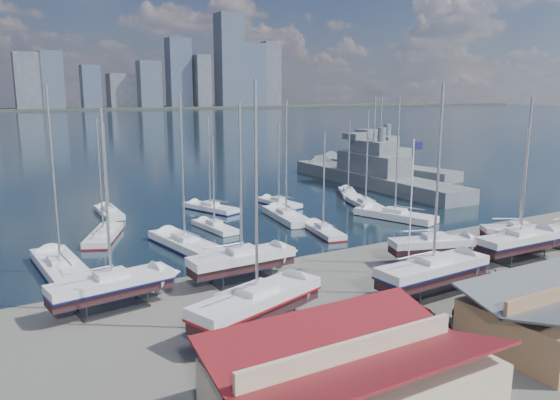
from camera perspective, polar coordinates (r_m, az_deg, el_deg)
ground at (r=53.39m, az=12.38°, el=-7.78°), size 1400.00×1400.00×0.00m
water at (r=349.10m, az=-24.63°, el=7.27°), size 1400.00×600.00×0.40m
far_shore at (r=608.15m, az=-27.18°, el=8.38°), size 1400.00×80.00×2.20m
shed_red at (r=30.50m, az=7.53°, el=-17.86°), size 14.70×9.45×4.51m
shed_grey at (r=43.07m, az=27.21°, el=-10.41°), size 12.60×8.40×4.17m
sailboat_cradle_0 at (r=45.76m, az=-17.18°, el=-8.51°), size 10.15×4.07×15.96m
sailboat_cradle_1 at (r=40.25m, az=-2.41°, el=-10.59°), size 11.62×6.52×17.95m
sailboat_cradle_2 at (r=50.23m, az=-4.02°, el=-6.24°), size 10.08×3.19×16.26m
sailboat_cradle_3 at (r=48.75m, az=15.68°, el=-7.09°), size 11.26×3.64×17.83m
sailboat_cradle_4 at (r=57.45m, az=15.84°, el=-4.49°), size 9.40×5.36×14.90m
sailboat_cradle_5 at (r=61.43m, az=23.77°, el=-3.94°), size 10.40×3.12×16.65m
sailboat_cradle_6 at (r=66.42m, az=23.68°, el=-3.01°), size 8.09×5.98×13.23m
sailboat_moored_0 at (r=57.06m, az=-21.91°, el=-6.78°), size 4.26×12.66×18.64m
sailboat_moored_1 at (r=68.06m, az=-17.93°, el=-3.69°), size 6.69×10.17×14.83m
sailboat_moored_2 at (r=81.01m, az=-17.44°, el=-1.33°), size 2.77×9.15×13.72m
sailboat_moored_3 at (r=62.03m, az=-9.89°, el=-4.72°), size 5.03×12.32×17.88m
sailboat_moored_4 at (r=69.60m, az=-6.86°, el=-2.88°), size 3.16×8.36×12.32m
sailboat_moored_5 at (r=80.88m, az=-7.29°, el=-0.94°), size 5.84×9.90×14.30m
sailboat_moored_6 at (r=67.46m, az=4.52°, el=-3.30°), size 4.08×9.06×13.09m
sailboat_moored_7 at (r=74.59m, az=0.64°, el=-1.86°), size 4.85×11.56×16.93m
sailboat_moored_8 at (r=84.15m, az=-0.13°, el=-0.38°), size 3.57×9.05×13.16m
sailboat_moored_9 at (r=76.54m, az=11.91°, el=-1.76°), size 6.74×11.89×17.32m
sailboat_moored_10 at (r=83.29m, az=8.93°, el=-0.63°), size 5.82×10.69×15.40m
sailboat_moored_11 at (r=93.01m, az=7.12°, el=0.64°), size 6.54×8.85×13.15m
naval_ship_east at (r=103.58m, az=9.63°, el=2.40°), size 8.79×44.73×18.00m
naval_ship_west at (r=121.29m, az=10.34°, el=3.63°), size 11.05×38.58×17.43m
car_a at (r=42.60m, az=14.56°, el=-11.74°), size 2.23×4.63×1.52m
car_b at (r=40.41m, az=14.86°, el=-13.16°), size 4.30×1.95×1.37m
car_c at (r=43.17m, az=20.11°, el=-11.89°), size 3.89×5.33×1.35m
car_d at (r=51.21m, az=22.18°, el=-8.33°), size 3.43×5.42×1.46m
flagpole at (r=52.69m, az=13.64°, el=0.34°), size 1.14×0.12×12.91m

